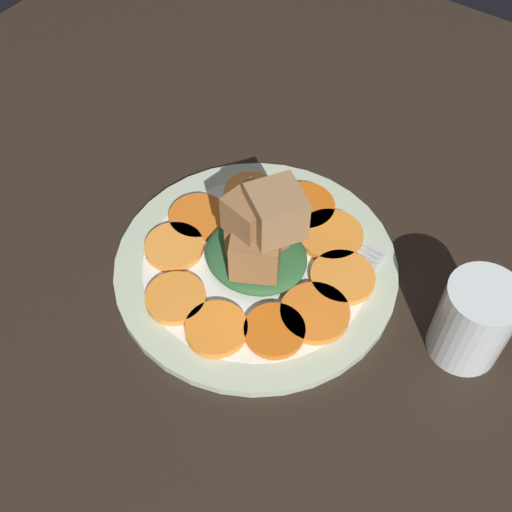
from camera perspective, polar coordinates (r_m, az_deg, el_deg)
name	(u,v)px	position (r cm, az deg, el deg)	size (l,w,h in cm)	color
table_slab	(256,274)	(69.14, 0.00, -1.57)	(120.00, 120.00, 2.00)	black
plate	(256,265)	(67.92, 0.00, -0.81)	(29.90, 29.90, 1.05)	beige
carrot_slice_0	(216,329)	(62.49, -3.55, -6.46)	(6.15, 6.15, 0.82)	orange
carrot_slice_1	(274,331)	(62.28, 1.66, -6.65)	(6.00, 6.00, 0.82)	orange
carrot_slice_2	(315,313)	(63.60, 5.25, -5.03)	(6.92, 6.92, 0.82)	orange
carrot_slice_3	(342,277)	(66.35, 7.70, -1.89)	(6.67, 6.67, 0.82)	orange
carrot_slice_4	(331,235)	(69.64, 6.66, 1.85)	(7.01, 7.01, 0.82)	orange
carrot_slice_5	(300,205)	(72.23, 3.91, 4.56)	(7.10, 7.10, 0.82)	#D76215
carrot_slice_6	(250,192)	(73.37, -0.50, 5.68)	(5.96, 5.96, 0.82)	#F99338
carrot_slice_7	(198,217)	(71.17, -5.18, 3.49)	(6.48, 6.48, 0.82)	orange
carrot_slice_8	(174,247)	(68.73, -7.29, 0.83)	(6.29, 6.29, 0.82)	orange
carrot_slice_9	(176,298)	(64.80, -7.15, -3.72)	(6.12, 6.12, 0.82)	orange
center_pile	(258,239)	(63.61, 0.22, 1.56)	(11.05, 9.88, 11.79)	#2D6033
fork	(314,226)	(70.61, 5.14, 2.71)	(17.80, 2.42, 0.40)	silver
water_glass	(474,321)	(62.55, 18.78, -5.47)	(6.90, 6.90, 9.11)	silver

